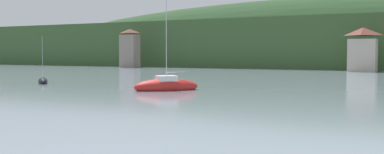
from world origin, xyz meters
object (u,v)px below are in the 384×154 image
(shore_building_westcentral, at_px, (363,50))
(sailboat_far_4, at_px, (43,81))
(shore_building_west, at_px, (130,49))
(sailboat_far_0, at_px, (166,86))

(shore_building_westcentral, height_order, sailboat_far_4, shore_building_westcentral)
(shore_building_west, distance_m, shore_building_westcentral, 58.22)
(shore_building_westcentral, distance_m, sailboat_far_0, 60.98)
(sailboat_far_0, bearing_deg, shore_building_west, -100.42)
(shore_building_west, distance_m, sailboat_far_4, 63.53)
(sailboat_far_4, bearing_deg, sailboat_far_0, -144.04)
(shore_building_westcentral, distance_m, sailboat_far_4, 65.76)
(sailboat_far_0, relative_size, sailboat_far_4, 1.57)
(sailboat_far_4, bearing_deg, shore_building_west, -23.04)
(shore_building_west, xyz_separation_m, shore_building_westcentral, (58.21, 0.83, -0.52))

